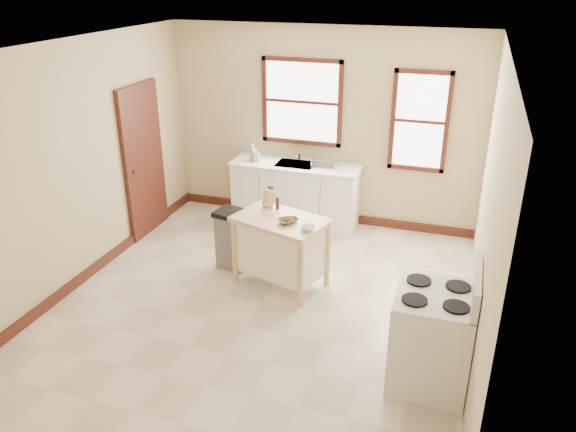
% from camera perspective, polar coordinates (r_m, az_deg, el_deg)
% --- Properties ---
extents(floor, '(5.00, 5.00, 0.00)m').
position_cam_1_polar(floor, '(6.46, -2.64, -8.75)').
color(floor, beige).
rests_on(floor, ground).
extents(ceiling, '(5.00, 5.00, 0.00)m').
position_cam_1_polar(ceiling, '(5.48, -3.21, 16.71)').
color(ceiling, white).
rests_on(ceiling, ground).
extents(wall_back, '(4.50, 0.04, 2.80)m').
position_cam_1_polar(wall_back, '(8.09, 3.49, 8.97)').
color(wall_back, '#D1BB89').
rests_on(wall_back, ground).
extents(wall_left, '(0.04, 5.00, 2.80)m').
position_cam_1_polar(wall_left, '(6.92, -20.65, 4.82)').
color(wall_left, '#D1BB89').
rests_on(wall_left, ground).
extents(wall_right, '(0.04, 5.00, 2.80)m').
position_cam_1_polar(wall_right, '(5.49, 19.63, 0.11)').
color(wall_right, '#D1BB89').
rests_on(wall_right, ground).
extents(window_main, '(1.17, 0.06, 1.22)m').
position_cam_1_polar(window_main, '(8.07, 1.42, 11.52)').
color(window_main, '#37120F').
rests_on(window_main, wall_back).
extents(window_side, '(0.77, 0.06, 1.37)m').
position_cam_1_polar(window_side, '(7.80, 13.24, 9.33)').
color(window_side, '#37120F').
rests_on(window_side, wall_back).
extents(door_left, '(0.06, 0.90, 2.10)m').
position_cam_1_polar(door_left, '(8.00, -14.45, 5.44)').
color(door_left, '#37120F').
rests_on(door_left, ground).
extents(baseboard_back, '(4.50, 0.04, 0.12)m').
position_cam_1_polar(baseboard_back, '(8.51, 3.22, 0.17)').
color(baseboard_back, '#37120F').
rests_on(baseboard_back, ground).
extents(baseboard_left, '(0.04, 5.00, 0.12)m').
position_cam_1_polar(baseboard_left, '(7.42, -18.97, -5.00)').
color(baseboard_left, '#37120F').
rests_on(baseboard_left, ground).
extents(sink_counter, '(1.86, 0.62, 0.92)m').
position_cam_1_polar(sink_counter, '(8.19, 0.76, 2.27)').
color(sink_counter, white).
rests_on(sink_counter, ground).
extents(faucet, '(0.03, 0.03, 0.22)m').
position_cam_1_polar(faucet, '(8.17, 1.16, 6.43)').
color(faucet, silver).
rests_on(faucet, sink_counter).
extents(soap_bottle_a, '(0.12, 0.12, 0.23)m').
position_cam_1_polar(soap_bottle_a, '(8.19, -3.57, 6.49)').
color(soap_bottle_a, '#B2B2B2').
rests_on(soap_bottle_a, sink_counter).
extents(soap_bottle_b, '(0.10, 0.10, 0.18)m').
position_cam_1_polar(soap_bottle_b, '(8.12, -3.20, 6.15)').
color(soap_bottle_b, '#B2B2B2').
rests_on(soap_bottle_b, sink_counter).
extents(dish_rack, '(0.40, 0.32, 0.09)m').
position_cam_1_polar(dish_rack, '(7.93, 3.82, 5.35)').
color(dish_rack, silver).
rests_on(dish_rack, sink_counter).
extents(kitchen_island, '(1.19, 0.94, 0.85)m').
position_cam_1_polar(kitchen_island, '(6.62, -0.75, -3.61)').
color(kitchen_island, '#FED195').
rests_on(kitchen_island, ground).
extents(knife_block, '(0.14, 0.14, 0.20)m').
position_cam_1_polar(knife_block, '(6.71, -1.99, 1.75)').
color(knife_block, tan).
rests_on(knife_block, kitchen_island).
extents(pepper_grinder, '(0.06, 0.06, 0.15)m').
position_cam_1_polar(pepper_grinder, '(6.66, -1.08, 1.35)').
color(pepper_grinder, '#3D2010').
rests_on(pepper_grinder, kitchen_island).
extents(bowl_a, '(0.26, 0.26, 0.05)m').
position_cam_1_polar(bowl_a, '(6.30, -0.24, -0.54)').
color(bowl_a, brown).
rests_on(bowl_a, kitchen_island).
extents(bowl_b, '(0.21, 0.21, 0.04)m').
position_cam_1_polar(bowl_b, '(6.35, 0.37, -0.39)').
color(bowl_b, brown).
rests_on(bowl_b, kitchen_island).
extents(bowl_c, '(0.20, 0.20, 0.05)m').
position_cam_1_polar(bowl_c, '(6.14, 1.99, -1.24)').
color(bowl_c, white).
rests_on(bowl_c, kitchen_island).
extents(trash_bin, '(0.44, 0.39, 0.76)m').
position_cam_1_polar(trash_bin, '(7.04, -5.62, -2.36)').
color(trash_bin, slate).
rests_on(trash_bin, ground).
extents(gas_stove, '(0.74, 0.75, 1.19)m').
position_cam_1_polar(gas_stove, '(5.20, 14.50, -10.72)').
color(gas_stove, white).
rests_on(gas_stove, ground).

